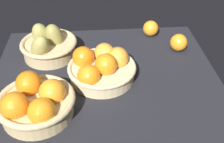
{
  "coord_description": "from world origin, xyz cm",
  "views": [
    {
      "loc": [
        4.19,
        81.5,
        67.59
      ],
      "look_at": [
        -2.17,
        2.2,
        7.0
      ],
      "focal_mm": 44.77,
      "sensor_mm": 36.0,
      "label": 1
    }
  ],
  "objects_px": {
    "loose_orange_front_gap": "(151,28)",
    "loose_orange_back_gap": "(179,42)",
    "basket_center": "(101,67)",
    "basket_far_right": "(36,102)",
    "basket_near_right_pears": "(48,45)"
  },
  "relations": [
    {
      "from": "basket_far_right",
      "to": "basket_center",
      "type": "height_order",
      "value": "basket_far_right"
    },
    {
      "from": "basket_center",
      "to": "loose_orange_front_gap",
      "type": "bearing_deg",
      "value": -129.06
    },
    {
      "from": "basket_center",
      "to": "loose_orange_back_gap",
      "type": "height_order",
      "value": "basket_center"
    },
    {
      "from": "basket_center",
      "to": "basket_near_right_pears",
      "type": "distance_m",
      "value": 0.26
    },
    {
      "from": "basket_near_right_pears",
      "to": "loose_orange_back_gap",
      "type": "relative_size",
      "value": 3.18
    },
    {
      "from": "loose_orange_front_gap",
      "to": "loose_orange_back_gap",
      "type": "height_order",
      "value": "loose_orange_back_gap"
    },
    {
      "from": "basket_center",
      "to": "basket_near_right_pears",
      "type": "relative_size",
      "value": 1.08
    },
    {
      "from": "loose_orange_back_gap",
      "to": "basket_far_right",
      "type": "bearing_deg",
      "value": 31.75
    },
    {
      "from": "loose_orange_back_gap",
      "to": "basket_near_right_pears",
      "type": "bearing_deg",
      "value": 0.12
    },
    {
      "from": "basket_near_right_pears",
      "to": "loose_orange_back_gap",
      "type": "distance_m",
      "value": 0.54
    },
    {
      "from": "basket_near_right_pears",
      "to": "loose_orange_back_gap",
      "type": "bearing_deg",
      "value": -179.88
    },
    {
      "from": "loose_orange_back_gap",
      "to": "basket_center",
      "type": "bearing_deg",
      "value": 26.04
    },
    {
      "from": "basket_center",
      "to": "basket_far_right",
      "type": "bearing_deg",
      "value": 39.55
    },
    {
      "from": "basket_center",
      "to": "loose_orange_front_gap",
      "type": "relative_size",
      "value": 3.54
    },
    {
      "from": "loose_orange_front_gap",
      "to": "loose_orange_back_gap",
      "type": "relative_size",
      "value": 0.97
    }
  ]
}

